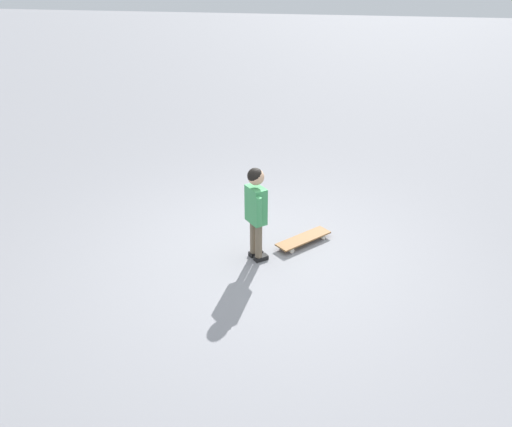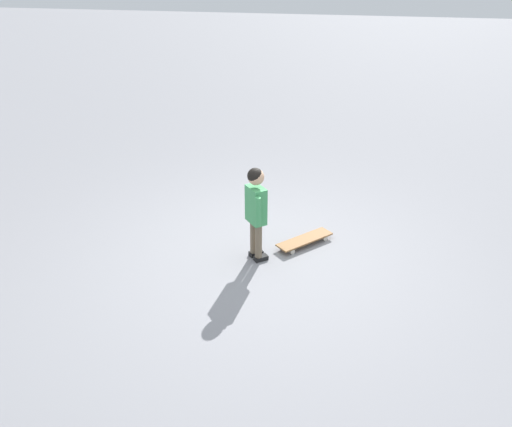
{
  "view_description": "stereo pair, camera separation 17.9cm",
  "coord_description": "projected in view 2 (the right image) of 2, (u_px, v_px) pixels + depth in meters",
  "views": [
    {
      "loc": [
        0.71,
        -4.69,
        2.97
      ],
      "look_at": [
        -0.1,
        -0.03,
        0.55
      ],
      "focal_mm": 35.75,
      "sensor_mm": 36.0,
      "label": 1
    },
    {
      "loc": [
        0.88,
        -4.66,
        2.97
      ],
      "look_at": [
        -0.1,
        -0.03,
        0.55
      ],
      "focal_mm": 35.75,
      "sensor_mm": 36.0,
      "label": 2
    }
  ],
  "objects": [
    {
      "name": "child_person",
      "position": [
        256.0,
        204.0,
        5.27
      ],
      "size": [
        0.27,
        0.4,
        1.06
      ],
      "color": "brown",
      "rests_on": "ground"
    },
    {
      "name": "skateboard",
      "position": [
        305.0,
        240.0,
        5.81
      ],
      "size": [
        0.61,
        0.65,
        0.07
      ],
      "color": "olive",
      "rests_on": "ground"
    },
    {
      "name": "ground_plane",
      "position": [
        265.0,
        258.0,
        5.57
      ],
      "size": [
        50.0,
        50.0,
        0.0
      ],
      "primitive_type": "plane",
      "color": "gray"
    }
  ]
}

